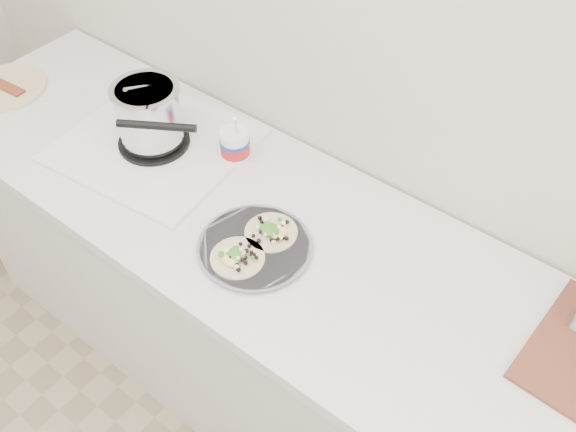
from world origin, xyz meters
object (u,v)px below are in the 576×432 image
Objects in this scene: stove at (151,125)px; tub at (235,143)px; bacon_plate at (4,88)px; taco_plate at (255,245)px.

stove reaches higher than tub.
bacon_plate is (-0.84, -0.21, -0.06)m from tub.
tub reaches higher than taco_plate.
taco_plate reaches higher than bacon_plate.
stove reaches higher than taco_plate.
taco_plate is 0.36m from tub.
taco_plate is 1.10m from bacon_plate.
stove is at bearing 165.94° from taco_plate.
stove is 0.52m from taco_plate.
taco_plate is at bearing -41.01° from tub.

